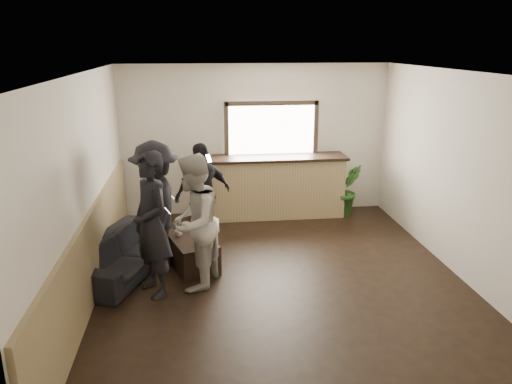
{
  "coord_description": "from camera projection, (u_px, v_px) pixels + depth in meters",
  "views": [
    {
      "loc": [
        -1.11,
        -6.18,
        3.16
      ],
      "look_at": [
        -0.3,
        0.4,
        1.17
      ],
      "focal_mm": 35.0,
      "sensor_mm": 36.0,
      "label": 1
    }
  ],
  "objects": [
    {
      "name": "ground",
      "position": [
        281.0,
        280.0,
        6.91
      ],
      "size": [
        5.0,
        6.0,
        0.01
      ],
      "primitive_type": "cube",
      "color": "black"
    },
    {
      "name": "room_shell",
      "position": [
        226.0,
        180.0,
        6.4
      ],
      "size": [
        5.01,
        6.01,
        2.8
      ],
      "color": "silver",
      "rests_on": "ground"
    },
    {
      "name": "bar_counter",
      "position": [
        273.0,
        183.0,
        9.32
      ],
      "size": [
        2.7,
        0.68,
        2.13
      ],
      "color": "tan",
      "rests_on": "ground"
    },
    {
      "name": "sofa",
      "position": [
        126.0,
        253.0,
        7.09
      ],
      "size": [
        1.46,
        2.13,
        0.58
      ],
      "primitive_type": "imported",
      "rotation": [
        0.0,
        0.0,
        1.19
      ],
      "color": "black",
      "rests_on": "ground"
    },
    {
      "name": "coffee_table",
      "position": [
        192.0,
        252.0,
        7.28
      ],
      "size": [
        0.82,
        1.1,
        0.44
      ],
      "primitive_type": "cube",
      "rotation": [
        0.0,
        0.0,
        0.32
      ],
      "color": "black",
      "rests_on": "ground"
    },
    {
      "name": "cup_a",
      "position": [
        178.0,
        233.0,
        7.28
      ],
      "size": [
        0.15,
        0.15,
        0.09
      ],
      "primitive_type": "imported",
      "rotation": [
        0.0,
        0.0,
        0.29
      ],
      "color": "silver",
      "rests_on": "coffee_table"
    },
    {
      "name": "cup_b",
      "position": [
        204.0,
        237.0,
        7.12
      ],
      "size": [
        0.13,
        0.13,
        0.1
      ],
      "primitive_type": "imported",
      "rotation": [
        0.0,
        0.0,
        0.2
      ],
      "color": "silver",
      "rests_on": "coffee_table"
    },
    {
      "name": "potted_plant",
      "position": [
        347.0,
        190.0,
        9.4
      ],
      "size": [
        0.6,
        0.51,
        0.99
      ],
      "primitive_type": "imported",
      "rotation": [
        0.0,
        0.0,
        0.13
      ],
      "color": "#2D6623",
      "rests_on": "ground"
    },
    {
      "name": "person_a",
      "position": [
        152.0,
        225.0,
        6.3
      ],
      "size": [
        0.73,
        0.82,
        1.89
      ],
      "rotation": [
        0.0,
        0.0,
        -1.07
      ],
      "color": "black",
      "rests_on": "ground"
    },
    {
      "name": "person_b",
      "position": [
        193.0,
        223.0,
        6.49
      ],
      "size": [
        0.96,
        1.07,
        1.81
      ],
      "rotation": [
        0.0,
        0.0,
        -1.93
      ],
      "color": "beige",
      "rests_on": "ground"
    },
    {
      "name": "person_c",
      "position": [
        156.0,
        206.0,
        7.09
      ],
      "size": [
        0.88,
        1.3,
        1.86
      ],
      "rotation": [
        0.0,
        0.0,
        -1.4
      ],
      "color": "black",
      "rests_on": "ground"
    },
    {
      "name": "person_d",
      "position": [
        203.0,
        194.0,
        8.0
      ],
      "size": [
        1.05,
        0.81,
        1.66
      ],
      "rotation": [
        0.0,
        0.0,
        -2.66
      ],
      "color": "black",
      "rests_on": "ground"
    }
  ]
}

